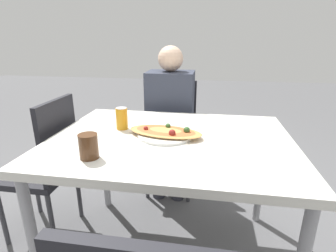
% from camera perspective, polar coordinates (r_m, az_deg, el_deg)
% --- Properties ---
extents(dining_table, '(1.26, 0.96, 0.78)m').
position_cam_1_polar(dining_table, '(1.41, 0.62, -5.17)').
color(dining_table, silver).
rests_on(dining_table, ground_plane).
extents(chair_far_seated, '(0.40, 0.40, 0.93)m').
position_cam_1_polar(chair_far_seated, '(2.25, 0.93, -1.07)').
color(chair_far_seated, black).
rests_on(chair_far_seated, ground_plane).
extents(chair_side_left, '(0.40, 0.40, 0.93)m').
position_cam_1_polar(chair_side_left, '(1.86, -24.91, -7.38)').
color(chair_side_left, black).
rests_on(chair_side_left, ground_plane).
extents(person_seated, '(0.36, 0.30, 1.22)m').
position_cam_1_polar(person_seated, '(2.07, 0.47, 3.00)').
color(person_seated, '#2D2D38').
rests_on(person_seated, ground_plane).
extents(pizza_main, '(0.43, 0.30, 0.06)m').
position_cam_1_polar(pizza_main, '(1.40, -0.50, -1.41)').
color(pizza_main, white).
rests_on(pizza_main, dining_table).
extents(soda_can, '(0.07, 0.07, 0.12)m').
position_cam_1_polar(soda_can, '(1.52, -10.02, 1.63)').
color(soda_can, orange).
rests_on(soda_can, dining_table).
extents(drink_glass, '(0.08, 0.08, 0.11)m').
position_cam_1_polar(drink_glass, '(1.19, -16.91, -4.24)').
color(drink_glass, '#4C2D19').
rests_on(drink_glass, dining_table).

